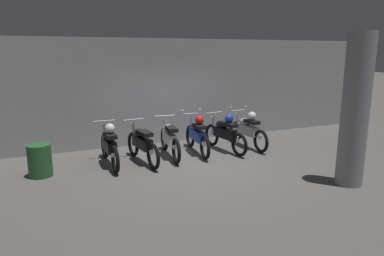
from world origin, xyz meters
The scene contains 10 objects.
ground_plane centered at (0.00, 0.00, 0.00)m, with size 80.00×80.00×0.00m, color #565451.
back_wall centered at (0.00, 2.52, 1.57)m, with size 16.00×0.30×3.14m, color #9EA0A3.
motorbike_slot_0 centered at (-2.02, 0.77, 0.53)m, with size 0.56×1.95×1.08m.
motorbike_slot_1 centered at (-1.21, 0.68, 0.49)m, with size 0.56×1.94×1.03m.
motorbike_slot_2 centered at (-0.40, 0.88, 0.49)m, with size 0.56×1.95×1.03m.
motorbike_slot_3 centered at (0.40, 0.90, 0.53)m, with size 0.59×1.95×1.15m.
motorbike_slot_4 centered at (1.21, 0.79, 0.53)m, with size 0.56×1.94×1.08m.
motorbike_slot_5 centered at (2.02, 0.88, 0.53)m, with size 0.59×1.95×1.15m.
support_pillar centered at (2.42, -2.51, 1.57)m, with size 0.55×0.55×3.14m, color gray.
trash_bin centered at (-3.60, 0.56, 0.37)m, with size 0.52×0.52×0.74m, color #26592D.
Camera 1 is at (-3.40, -7.67, 2.74)m, focal length 32.70 mm.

